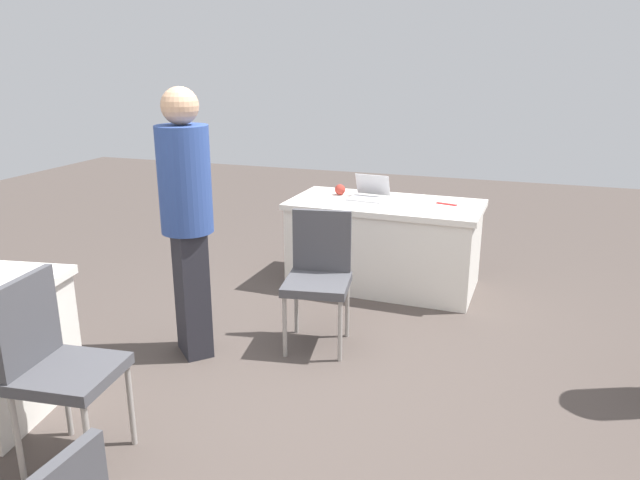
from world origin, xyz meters
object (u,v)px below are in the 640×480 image
at_px(laptop_silver, 369,194).
at_px(scissors_red, 447,204).
at_px(table_foreground, 384,244).
at_px(person_presenter, 187,211).
at_px(chair_tucked_left, 55,359).
at_px(yarn_ball, 340,190).
at_px(chair_near_front, 319,271).

height_order(laptop_silver, scissors_red, laptop_silver).
relative_size(table_foreground, person_presenter, 0.93).
height_order(chair_tucked_left, scissors_red, chair_tucked_left).
distance_m(laptop_silver, yarn_ball, 0.30).
bearing_deg(person_presenter, scissors_red, -85.42).
bearing_deg(chair_tucked_left, laptop_silver, 159.09).
bearing_deg(chair_tucked_left, table_foreground, 155.69).
xyz_separation_m(laptop_silver, scissors_red, (-0.69, -0.00, -0.04)).
bearing_deg(scissors_red, person_presenter, -113.75).
relative_size(person_presenter, laptop_silver, 5.24).
xyz_separation_m(chair_near_front, yarn_ball, (0.28, -1.42, 0.27)).
xyz_separation_m(table_foreground, person_presenter, (0.94, 1.71, 0.63)).
distance_m(chair_near_front, scissors_red, 1.54).
relative_size(person_presenter, yarn_ball, 18.48).
xyz_separation_m(yarn_ball, scissors_red, (-0.98, 0.07, -0.04)).
height_order(chair_near_front, scissors_red, chair_near_front).
bearing_deg(scissors_red, table_foreground, -156.06).
height_order(table_foreground, scissors_red, scissors_red).
height_order(chair_near_front, laptop_silver, laptop_silver).
bearing_deg(chair_near_front, yarn_ball, -87.82).
bearing_deg(scissors_red, laptop_silver, -164.12).
bearing_deg(chair_tucked_left, person_presenter, 173.03).
relative_size(chair_near_front, laptop_silver, 2.76).
relative_size(table_foreground, chair_tucked_left, 1.73).
bearing_deg(yarn_ball, laptop_silver, 165.70).
bearing_deg(person_presenter, chair_tucked_left, 133.32).
bearing_deg(yarn_ball, table_foreground, 162.40).
distance_m(chair_near_front, person_presenter, 1.00).
xyz_separation_m(chair_tucked_left, person_presenter, (-0.01, -1.25, 0.45)).
height_order(person_presenter, yarn_ball, person_presenter).
relative_size(chair_near_front, chair_tucked_left, 0.97).
bearing_deg(table_foreground, chair_near_front, 81.99).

